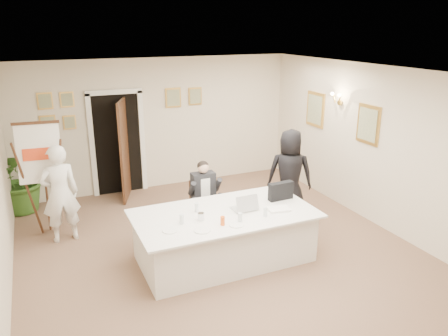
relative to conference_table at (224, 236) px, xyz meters
name	(u,v)px	position (x,y,z in m)	size (l,w,h in m)	color
floor	(224,257)	(0.02, 0.06, -0.39)	(7.00, 7.00, 0.00)	brown
ceiling	(224,74)	(0.02, 0.06, 2.41)	(6.00, 7.00, 0.02)	white
wall_back	(158,124)	(0.02, 3.56, 1.01)	(6.00, 0.10, 2.80)	beige
wall_front	(410,306)	(0.02, -3.44, 1.01)	(6.00, 0.10, 2.80)	beige
wall_right	(383,149)	(3.02, 0.06, 1.01)	(0.10, 7.00, 2.80)	beige
doorway	(120,146)	(-0.87, 3.38, 0.65)	(1.14, 0.86, 2.20)	black
pictures_back_wall	(120,106)	(-0.78, 3.53, 1.46)	(3.40, 0.06, 0.80)	gold
pictures_right_wall	(339,116)	(2.99, 1.26, 1.36)	(0.06, 2.20, 0.80)	gold
wall_sconce	(338,99)	(2.92, 1.26, 1.71)	(0.20, 0.30, 0.24)	gold
conference_table	(224,236)	(0.00, 0.00, 0.00)	(2.69, 1.44, 0.78)	silver
seated_man	(204,196)	(0.10, 1.07, 0.24)	(0.54, 0.58, 1.27)	black
flip_chart	(44,185)	(-2.40, 2.01, 0.50)	(0.69, 0.46, 1.94)	#321910
standing_man	(60,194)	(-2.18, 1.66, 0.43)	(0.60, 0.39, 1.65)	white
standing_woman	(290,174)	(1.73, 0.96, 0.44)	(0.82, 0.53, 1.67)	black
potted_palm	(21,178)	(-2.78, 3.26, 0.27)	(1.19, 1.04, 1.33)	#325D1F
laptop	(244,200)	(0.32, 0.01, 0.52)	(0.35, 0.37, 0.28)	#B7BABC
laptop_bag	(281,191)	(1.03, 0.11, 0.53)	(0.41, 0.11, 0.29)	black
paper_stack	(279,209)	(0.79, -0.24, 0.40)	(0.33, 0.23, 0.03)	white
plate_left	(170,230)	(-0.92, -0.26, 0.39)	(0.22, 0.22, 0.01)	white
plate_mid	(202,230)	(-0.52, -0.43, 0.39)	(0.23, 0.23, 0.01)	white
plate_near	(236,225)	(-0.03, -0.47, 0.39)	(0.20, 0.20, 0.01)	white
glass_a	(182,219)	(-0.70, -0.10, 0.45)	(0.06, 0.06, 0.14)	silver
glass_b	(240,218)	(0.07, -0.39, 0.45)	(0.06, 0.06, 0.14)	silver
glass_c	(265,212)	(0.49, -0.36, 0.45)	(0.06, 0.06, 0.14)	silver
glass_d	(197,207)	(-0.37, 0.19, 0.45)	(0.06, 0.06, 0.14)	silver
oj_glass	(223,221)	(-0.20, -0.38, 0.45)	(0.06, 0.06, 0.13)	#DC5312
steel_jug	(201,217)	(-0.41, -0.11, 0.44)	(0.09, 0.09, 0.11)	silver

